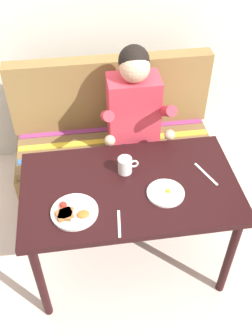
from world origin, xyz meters
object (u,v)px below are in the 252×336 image
at_px(person, 135,118).
at_px(plate_breakfast, 73,212).
at_px(plate_eggs, 166,193).
at_px(knife, 206,174).
at_px(table, 130,195).
at_px(coffee_mug, 125,165).
at_px(couch, 114,150).
at_px(fork, 119,224).

height_order(person, plate_breakfast, person).
bearing_deg(plate_eggs, knife, 23.85).
relative_size(table, person, 0.99).
height_order(table, knife, knife).
height_order(plate_eggs, coffee_mug, coffee_mug).
bearing_deg(couch, plate_eggs, -78.12).
distance_m(couch, knife, 0.95).
relative_size(table, couch, 0.83).
relative_size(plate_breakfast, knife, 1.22).
xyz_separation_m(table, coffee_mug, (-0.01, 0.11, 0.13)).
distance_m(person, plate_eggs, 0.68).
xyz_separation_m(table, knife, (0.44, 0.02, 0.08)).
distance_m(couch, person, 0.46).
height_order(plate_eggs, knife, plate_eggs).
bearing_deg(coffee_mug, knife, -11.24).
relative_size(table, knife, 6.00).
relative_size(plate_eggs, fork, 1.20).
bearing_deg(couch, table, -90.00).
bearing_deg(table, plate_breakfast, -153.71).
relative_size(person, plate_eggs, 5.96).
bearing_deg(person, coffee_mug, -105.60).
bearing_deg(knife, fork, -173.93).
distance_m(plate_breakfast, plate_eggs, 0.50).
xyz_separation_m(person, coffee_mug, (-0.13, -0.48, 0.04)).
height_order(person, knife, person).
relative_size(plate_breakfast, fork, 1.43).
xyz_separation_m(plate_breakfast, plate_eggs, (0.50, 0.07, -0.00)).
xyz_separation_m(couch, plate_eggs, (0.18, -0.86, 0.41)).
xyz_separation_m(person, plate_breakfast, (-0.44, -0.75, 0.00)).
bearing_deg(fork, coffee_mug, 82.63).
height_order(couch, knife, couch).
relative_size(couch, fork, 8.47).
bearing_deg(plate_eggs, fork, -148.79).
relative_size(couch, plate_breakfast, 5.92).
distance_m(couch, plate_eggs, 0.97).
xyz_separation_m(coffee_mug, fork, (-0.08, -0.37, -0.05)).
height_order(table, coffee_mug, coffee_mug).
height_order(plate_breakfast, fork, plate_breakfast).
height_order(table, plate_breakfast, plate_breakfast).
bearing_deg(fork, couch, 90.33).
bearing_deg(plate_eggs, person, 94.68).
distance_m(plate_breakfast, fork, 0.25).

